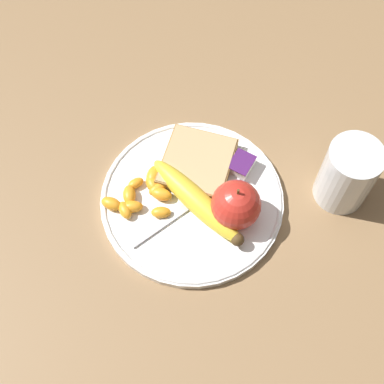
# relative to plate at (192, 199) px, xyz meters

# --- Properties ---
(ground_plane) EXTENTS (3.00, 3.00, 0.00)m
(ground_plane) POSITION_rel_plate_xyz_m (0.00, 0.00, -0.01)
(ground_plane) COLOR olive
(plate) EXTENTS (0.28, 0.28, 0.01)m
(plate) POSITION_rel_plate_xyz_m (0.00, 0.00, 0.00)
(plate) COLOR white
(plate) RESTS_ON ground_plane
(juice_glass) EXTENTS (0.08, 0.08, 0.11)m
(juice_glass) POSITION_rel_plate_xyz_m (-0.13, 0.19, 0.04)
(juice_glass) COLOR silver
(juice_glass) RESTS_ON ground_plane
(apple) EXTENTS (0.07, 0.07, 0.08)m
(apple) POSITION_rel_plate_xyz_m (-0.01, 0.07, 0.04)
(apple) COLOR red
(apple) RESTS_ON plate
(banana) EXTENTS (0.09, 0.19, 0.04)m
(banana) POSITION_rel_plate_xyz_m (0.01, 0.01, 0.02)
(banana) COLOR yellow
(banana) RESTS_ON plate
(bread_slice) EXTENTS (0.13, 0.13, 0.02)m
(bread_slice) POSITION_rel_plate_xyz_m (-0.05, -0.02, 0.02)
(bread_slice) COLOR olive
(bread_slice) RESTS_ON plate
(fork) EXTENTS (0.19, 0.09, 0.00)m
(fork) POSITION_rel_plate_xyz_m (0.00, 0.01, 0.01)
(fork) COLOR silver
(fork) RESTS_ON plate
(jam_packet) EXTENTS (0.04, 0.03, 0.02)m
(jam_packet) POSITION_rel_plate_xyz_m (-0.08, 0.04, 0.01)
(jam_packet) COLOR silver
(jam_packet) RESTS_ON plate
(orange_segment_0) EXTENTS (0.03, 0.04, 0.02)m
(orange_segment_0) POSITION_rel_plate_xyz_m (0.02, -0.04, 0.01)
(orange_segment_0) COLOR orange
(orange_segment_0) RESTS_ON plate
(orange_segment_1) EXTENTS (0.03, 0.03, 0.01)m
(orange_segment_1) POSITION_rel_plate_xyz_m (0.02, -0.09, 0.01)
(orange_segment_1) COLOR orange
(orange_segment_1) RESTS_ON plate
(orange_segment_2) EXTENTS (0.03, 0.03, 0.02)m
(orange_segment_2) POSITION_rel_plate_xyz_m (0.07, -0.07, 0.01)
(orange_segment_2) COLOR orange
(orange_segment_2) RESTS_ON plate
(orange_segment_3) EXTENTS (0.02, 0.03, 0.02)m
(orange_segment_3) POSITION_rel_plate_xyz_m (0.07, -0.10, 0.01)
(orange_segment_3) COLOR orange
(orange_segment_3) RESTS_ON plate
(orange_segment_4) EXTENTS (0.04, 0.03, 0.02)m
(orange_segment_4) POSITION_rel_plate_xyz_m (0.00, -0.07, 0.01)
(orange_segment_4) COLOR orange
(orange_segment_4) RESTS_ON plate
(orange_segment_5) EXTENTS (0.03, 0.04, 0.02)m
(orange_segment_5) POSITION_rel_plate_xyz_m (0.01, -0.06, 0.01)
(orange_segment_5) COLOR orange
(orange_segment_5) RESTS_ON plate
(orange_segment_6) EXTENTS (0.03, 0.03, 0.02)m
(orange_segment_6) POSITION_rel_plate_xyz_m (0.05, -0.03, 0.01)
(orange_segment_6) COLOR orange
(orange_segment_6) RESTS_ON plate
(orange_segment_7) EXTENTS (0.04, 0.03, 0.02)m
(orange_segment_7) POSITION_rel_plate_xyz_m (0.05, -0.08, 0.01)
(orange_segment_7) COLOR orange
(orange_segment_7) RESTS_ON plate
(orange_segment_8) EXTENTS (0.03, 0.04, 0.02)m
(orange_segment_8) POSITION_rel_plate_xyz_m (0.06, -0.07, 0.01)
(orange_segment_8) COLOR orange
(orange_segment_8) RESTS_ON plate
(orange_segment_9) EXTENTS (0.03, 0.03, 0.02)m
(orange_segment_9) POSITION_rel_plate_xyz_m (0.02, -0.05, 0.01)
(orange_segment_9) COLOR orange
(orange_segment_9) RESTS_ON plate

